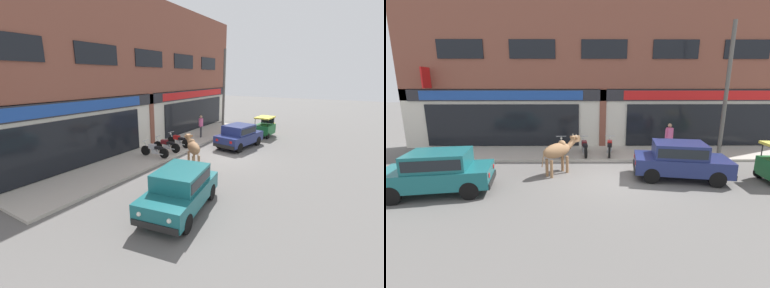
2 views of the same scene
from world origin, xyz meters
The scene contains 12 objects.
ground_plane centered at (0.00, 0.00, 0.00)m, with size 90.00×90.00×0.00m, color #605E5B.
sidewalk centered at (0.00, 3.67, 0.06)m, with size 19.00×2.94×0.12m, color #B7AFA3.
shop_building centered at (-0.01, 5.39, 4.38)m, with size 23.00×1.40×9.19m.
cow centered at (-2.26, 0.59, 1.01)m, with size 1.64×1.71×1.61m.
car_0 centered at (-6.22, -1.30, 0.81)m, with size 3.78×2.14×1.46m.
car_1 centered at (2.51, 0.00, 0.81)m, with size 3.79×2.20×1.46m.
auto_rickshaw centered at (6.43, -0.56, 0.66)m, with size 2.03×1.29×1.52m.
motorcycle_0 centered at (-2.29, 3.07, 0.51)m, with size 0.52×1.81×0.88m.
motorcycle_1 centered at (-1.12, 3.12, 0.51)m, with size 0.52×1.81×0.88m.
motorcycle_2 centered at (0.17, 3.16, 0.51)m, with size 0.57×1.81×0.88m.
pedestrian centered at (3.22, 3.23, 1.11)m, with size 0.47×0.32×1.60m.
utility_pole centered at (5.46, 2.50, 3.27)m, with size 0.18×0.18×6.30m, color #595651.
Camera 1 is at (-12.85, -5.79, 4.46)m, focal length 24.00 mm.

